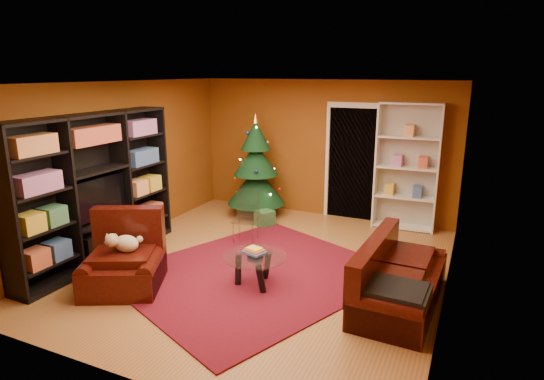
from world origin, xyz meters
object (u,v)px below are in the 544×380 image
at_px(christmas_tree, 256,167).
at_px(dog, 126,244).
at_px(rug, 255,274).
at_px(gift_box_green, 265,218).
at_px(acrylic_chair, 246,220).
at_px(gift_box_red, 266,215).
at_px(armchair, 123,259).
at_px(white_bookshelf, 407,167).
at_px(media_unit, 95,190).
at_px(coffee_table, 255,270).
at_px(sofa, 401,273).

xyz_separation_m(christmas_tree, dog, (-0.15, -3.44, -0.37)).
distance_m(rug, gift_box_green, 2.07).
xyz_separation_m(dog, acrylic_chair, (0.65, 2.05, -0.21)).
xyz_separation_m(gift_box_red, dog, (-0.47, -3.21, 0.50)).
bearing_deg(gift_box_red, rug, -68.58).
height_order(armchair, acrylic_chair, armchair).
relative_size(rug, gift_box_red, 16.76).
bearing_deg(christmas_tree, white_bookshelf, 8.71).
bearing_deg(gift_box_green, media_unit, -122.90).
relative_size(rug, white_bookshelf, 1.45).
relative_size(christmas_tree, coffee_table, 2.38).
xyz_separation_m(armchair, acrylic_chair, (0.67, 2.12, -0.02)).
bearing_deg(christmas_tree, media_unit, -111.18).
distance_m(christmas_tree, coffee_table, 3.15).
xyz_separation_m(armchair, coffee_table, (1.52, 0.77, -0.18)).
relative_size(rug, christmas_tree, 1.67).
bearing_deg(gift_box_red, media_unit, -118.38).
height_order(sofa, coffee_table, sofa).
bearing_deg(acrylic_chair, media_unit, -147.55).
distance_m(gift_box_red, dog, 3.28).
height_order(white_bookshelf, coffee_table, white_bookshelf).
bearing_deg(dog, gift_box_red, 55.43).
bearing_deg(rug, white_bookshelf, 61.51).
height_order(christmas_tree, white_bookshelf, white_bookshelf).
relative_size(christmas_tree, acrylic_chair, 2.60).
distance_m(christmas_tree, acrylic_chair, 1.58).
height_order(white_bookshelf, armchair, white_bookshelf).
distance_m(rug, media_unit, 2.61).
bearing_deg(gift_box_red, acrylic_chair, -81.52).
height_order(media_unit, white_bookshelf, white_bookshelf).
bearing_deg(dog, rug, 10.54).
bearing_deg(armchair, sofa, -8.21).
distance_m(media_unit, white_bookshelf, 5.12).
height_order(white_bookshelf, acrylic_chair, white_bookshelf).
distance_m(white_bookshelf, sofa, 2.96).
height_order(gift_box_green, coffee_table, coffee_table).
height_order(white_bookshelf, sofa, white_bookshelf).
xyz_separation_m(sofa, coffee_table, (-1.81, -0.31, -0.18)).
distance_m(dog, acrylic_chair, 2.16).
relative_size(media_unit, coffee_table, 3.38).
bearing_deg(rug, christmas_tree, 116.04).
relative_size(sofa, acrylic_chair, 2.40).
distance_m(rug, acrylic_chair, 1.32).
bearing_deg(media_unit, acrylic_chair, 43.47).
distance_m(christmas_tree, white_bookshelf, 2.78).
xyz_separation_m(rug, armchair, (-1.36, -1.07, 0.39)).
xyz_separation_m(armchair, sofa, (3.33, 1.08, -0.00)).
height_order(armchair, coffee_table, armchair).
bearing_deg(dog, white_bookshelf, 26.97).
height_order(white_bookshelf, dog, white_bookshelf).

